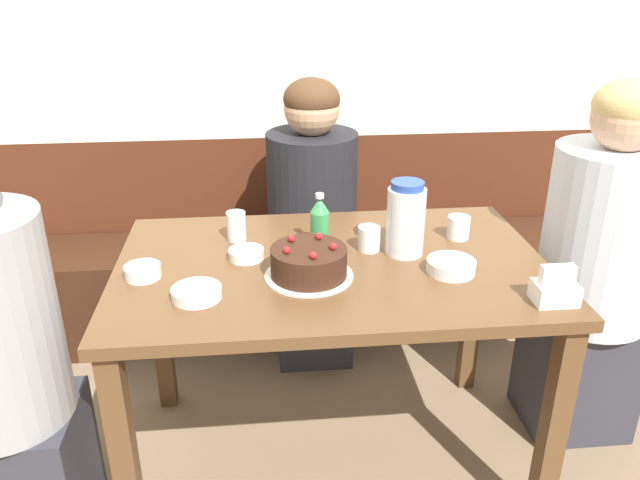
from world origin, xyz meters
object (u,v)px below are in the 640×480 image
object	(u,v)px
birthday_cake	(309,263)
person_teal_shirt	(311,228)
glass_tumbler_short	(369,238)
napkin_holder	(555,289)
soju_bottle	(320,223)
bowl_rice_small	(451,266)
bowl_sauce_shallow	(246,254)
water_pitcher	(406,219)
bowl_side_dish	(143,271)
person_grey_tee	(596,269)
glass_shot_small	(236,226)
bench_seat	(309,286)
glass_water_tall	(458,227)
bowl_soup_white	(197,293)

from	to	relation	value
birthday_cake	person_teal_shirt	distance (m)	0.77
glass_tumbler_short	person_teal_shirt	world-z (taller)	person_teal_shirt
napkin_holder	birthday_cake	bearing A→B (deg)	161.61
soju_bottle	bowl_rice_small	bearing A→B (deg)	-30.05
bowl_sauce_shallow	person_teal_shirt	size ratio (longest dim) A/B	0.09
water_pitcher	soju_bottle	xyz separation A→B (m)	(-0.25, 0.06, -0.03)
bowl_side_dish	person_grey_tee	world-z (taller)	person_grey_tee
napkin_holder	glass_shot_small	bearing A→B (deg)	149.59
glass_shot_small	birthday_cake	bearing A→B (deg)	-53.47
birthday_cake	person_grey_tee	bearing A→B (deg)	10.79
glass_tumbler_short	person_teal_shirt	xyz separation A→B (m)	(-0.13, 0.58, -0.20)
water_pitcher	glass_shot_small	bearing A→B (deg)	163.32
birthday_cake	bowl_side_dish	distance (m)	0.46
bowl_sauce_shallow	soju_bottle	bearing A→B (deg)	14.06
bench_seat	bowl_side_dish	size ratio (longest dim) A/B	23.63
person_grey_tee	bench_seat	bearing A→B (deg)	-39.43
glass_water_tall	glass_tumbler_short	world-z (taller)	glass_tumbler_short
bench_seat	napkin_holder	distance (m)	1.37
water_pitcher	bowl_rice_small	world-z (taller)	water_pitcher
bench_seat	bowl_side_dish	world-z (taller)	bowl_side_dish
bowl_soup_white	person_grey_tee	distance (m)	1.31
napkin_holder	glass_water_tall	xyz separation A→B (m)	(-0.12, 0.43, -0.00)
bowl_side_dish	glass_tumbler_short	bearing A→B (deg)	10.08
bowl_rice_small	bowl_side_dish	bearing A→B (deg)	176.35
glass_tumbler_short	glass_shot_small	xyz separation A→B (m)	(-0.40, 0.12, 0.01)
bench_seat	glass_water_tall	size ratio (longest dim) A/B	33.07
birthday_cake	bowl_soup_white	xyz separation A→B (m)	(-0.30, -0.09, -0.03)
birthday_cake	person_teal_shirt	xyz separation A→B (m)	(0.07, 0.74, -0.21)
bench_seat	person_grey_tee	size ratio (longest dim) A/B	1.94
glass_water_tall	glass_shot_small	bearing A→B (deg)	175.32
bowl_sauce_shallow	glass_water_tall	world-z (taller)	glass_water_tall
soju_bottle	bowl_rice_small	size ratio (longest dim) A/B	1.28
bowl_soup_white	glass_tumbler_short	bearing A→B (deg)	26.59
bowl_sauce_shallow	water_pitcher	bearing A→B (deg)	-1.04
soju_bottle	water_pitcher	bearing A→B (deg)	-14.57
person_grey_tee	bowl_side_dish	bearing A→B (deg)	5.66
bowl_sauce_shallow	person_grey_tee	world-z (taller)	person_grey_tee
bowl_soup_white	person_grey_tee	bearing A→B (deg)	12.22
bowl_side_dish	person_grey_tee	xyz separation A→B (m)	(1.43, 0.14, -0.14)
napkin_holder	bowl_sauce_shallow	size ratio (longest dim) A/B	1.04
soju_bottle	bowl_soup_white	size ratio (longest dim) A/B	1.34
glass_water_tall	glass_shot_small	distance (m)	0.70
water_pitcher	bowl_rice_small	distance (m)	0.20
bench_seat	bowl_side_dish	distance (m)	1.16
person_grey_tee	glass_shot_small	bearing A→B (deg)	-4.62
napkin_holder	glass_shot_small	world-z (taller)	napkin_holder
bowl_soup_white	water_pitcher	bearing A→B (deg)	19.89
person_teal_shirt	napkin_holder	bearing A→B (deg)	30.05
water_pitcher	bowl_side_dish	xyz separation A→B (m)	(-0.76, -0.08, -0.09)
bowl_rice_small	glass_water_tall	world-z (taller)	glass_water_tall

